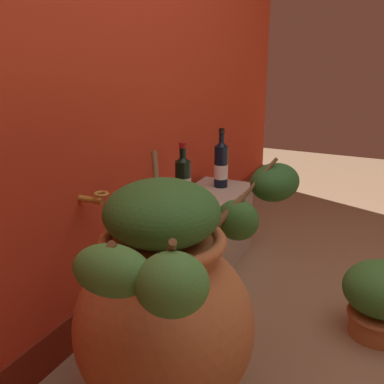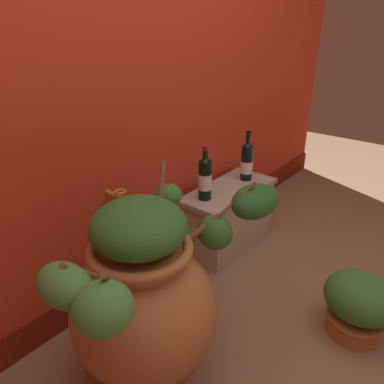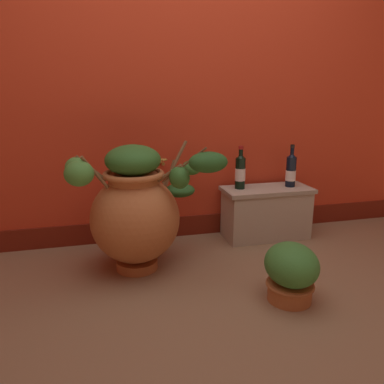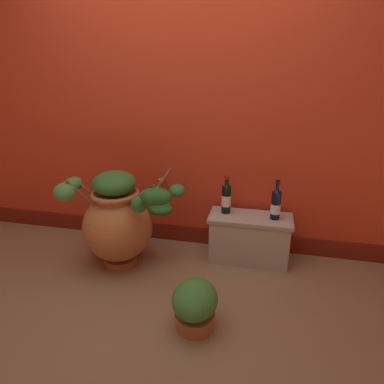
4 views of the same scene
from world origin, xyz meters
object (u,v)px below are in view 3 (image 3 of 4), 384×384
object	(u,v)px
terracotta_urn	(137,208)
wine_bottle_left	(291,170)
wine_bottle_middle	(240,171)
potted_shrub	(291,271)

from	to	relation	value
terracotta_urn	wine_bottle_left	xyz separation A→B (m)	(1.20, 0.31, 0.12)
wine_bottle_middle	potted_shrub	distance (m)	0.99
terracotta_urn	wine_bottle_left	bearing A→B (deg)	14.48
wine_bottle_left	wine_bottle_middle	xyz separation A→B (m)	(-0.40, 0.03, 0.01)
terracotta_urn	potted_shrub	distance (m)	0.97
potted_shrub	terracotta_urn	bearing A→B (deg)	142.17
potted_shrub	wine_bottle_left	bearing A→B (deg)	62.84
wine_bottle_left	potted_shrub	size ratio (longest dim) A/B	0.99
terracotta_urn	wine_bottle_middle	distance (m)	0.88
wine_bottle_middle	wine_bottle_left	bearing A→B (deg)	-4.89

